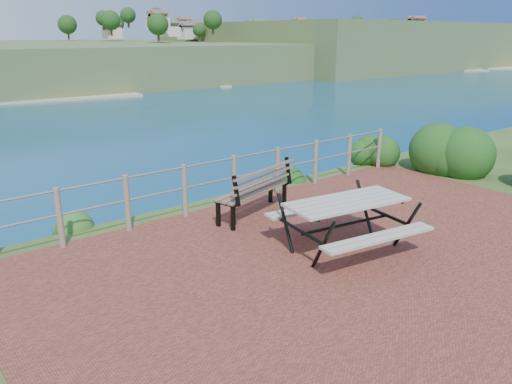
{
  "coord_description": "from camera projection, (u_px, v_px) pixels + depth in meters",
  "views": [
    {
      "loc": [
        -5.67,
        -4.38,
        3.31
      ],
      "look_at": [
        -0.62,
        1.89,
        0.75
      ],
      "focal_mm": 35.0,
      "sensor_mm": 36.0,
      "label": 1
    }
  ],
  "objects": [
    {
      "name": "ground",
      "position": [
        364.0,
        260.0,
        7.65
      ],
      "size": [
        10.0,
        7.0,
        0.12
      ],
      "primitive_type": "cube",
      "color": "brown",
      "rests_on": "ground"
    },
    {
      "name": "safety_railing",
      "position": [
        234.0,
        177.0,
        9.96
      ],
      "size": [
        9.4,
        0.1,
        1.0
      ],
      "color": "#6B5B4C",
      "rests_on": "ground"
    },
    {
      "name": "distant_bay",
      "position": [
        274.0,
        43.0,
        261.95
      ],
      "size": [
        290.0,
        232.36,
        24.0
      ],
      "color": "#475F2F",
      "rests_on": "ground"
    },
    {
      "name": "picnic_table",
      "position": [
        346.0,
        220.0,
        7.83
      ],
      "size": [
        2.05,
        1.67,
        0.82
      ],
      "rotation": [
        0.0,
        0.0,
        -0.17
      ],
      "color": "gray",
      "rests_on": "ground"
    },
    {
      "name": "park_bench",
      "position": [
        253.0,
        183.0,
        9.28
      ],
      "size": [
        1.84,
        0.9,
        1.01
      ],
      "rotation": [
        0.0,
        0.0,
        0.27
      ],
      "color": "brown",
      "rests_on": "ground"
    },
    {
      "name": "shrub_right_front",
      "position": [
        442.0,
        174.0,
        12.34
      ],
      "size": [
        1.55,
        1.55,
        2.19
      ],
      "primitive_type": "ellipsoid",
      "color": "#164415",
      "rests_on": "ground"
    },
    {
      "name": "shrub_right_edge",
      "position": [
        370.0,
        165.0,
        13.17
      ],
      "size": [
        0.99,
        0.99,
        1.42
      ],
      "primitive_type": "ellipsoid",
      "color": "#164415",
      "rests_on": "ground"
    },
    {
      "name": "shrub_lip_west",
      "position": [
        72.0,
        227.0,
        8.96
      ],
      "size": [
        0.71,
        0.71,
        0.42
      ],
      "primitive_type": "ellipsoid",
      "color": "#2D5A21",
      "rests_on": "ground"
    },
    {
      "name": "shrub_lip_east",
      "position": [
        297.0,
        177.0,
        12.06
      ],
      "size": [
        0.71,
        0.71,
        0.43
      ],
      "primitive_type": "ellipsoid",
      "color": "#164415",
      "rests_on": "ground"
    }
  ]
}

